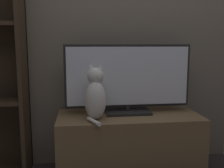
{
  "coord_description": "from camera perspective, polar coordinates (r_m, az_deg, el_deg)",
  "views": [
    {
      "loc": [
        -0.38,
        -1.04,
        1.05
      ],
      "look_at": [
        -0.14,
        0.91,
        0.75
      ],
      "focal_mm": 42.0,
      "sensor_mm": 36.0,
      "label": 1
    }
  ],
  "objects": [
    {
      "name": "tv",
      "position": [
        2.09,
        3.37,
        1.08
      ],
      "size": [
        1.0,
        0.21,
        0.55
      ],
      "color": "black",
      "rests_on": "tv_stand"
    },
    {
      "name": "tv_stand",
      "position": [
        2.17,
        3.64,
        -12.96
      ],
      "size": [
        1.12,
        0.48,
        0.49
      ],
      "color": "brown",
      "rests_on": "ground_plane"
    },
    {
      "name": "wall_back",
      "position": [
        2.31,
        2.55,
        15.0
      ],
      "size": [
        4.8,
        0.05,
        2.6
      ],
      "color": "#756B5B",
      "rests_on": "ground_plane"
    },
    {
      "name": "cat",
      "position": [
        1.93,
        -3.65,
        -2.46
      ],
      "size": [
        0.18,
        0.29,
        0.41
      ],
      "rotation": [
        0.0,
        0.0,
        -0.17
      ],
      "color": "silver",
      "rests_on": "tv_stand"
    }
  ]
}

